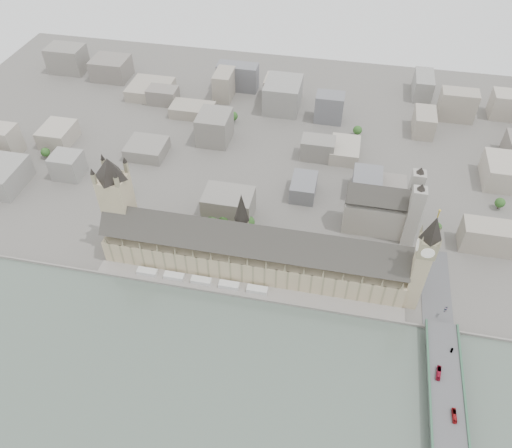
% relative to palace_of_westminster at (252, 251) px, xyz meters
% --- Properties ---
extents(ground, '(900.00, 900.00, 0.00)m').
position_rel_palace_of_westminster_xyz_m(ground, '(0.00, -19.70, -22.71)').
color(ground, '#595651').
rests_on(ground, ground).
extents(embankment_wall, '(600.00, 1.50, 3.00)m').
position_rel_palace_of_westminster_xyz_m(embankment_wall, '(0.00, -34.70, -21.21)').
color(embankment_wall, slate).
rests_on(embankment_wall, ground).
extents(river_terrace, '(270.00, 15.00, 2.00)m').
position_rel_palace_of_westminster_xyz_m(river_terrace, '(0.00, -27.20, -21.71)').
color(river_terrace, slate).
rests_on(river_terrace, ground).
extents(terrace_tents, '(118.00, 7.00, 4.00)m').
position_rel_palace_of_westminster_xyz_m(terrace_tents, '(-40.00, -26.70, -18.71)').
color(terrace_tents, silver).
rests_on(terrace_tents, river_terrace).
extents(palace_of_westminster, '(265.00, 40.73, 55.44)m').
position_rel_palace_of_westminster_xyz_m(palace_of_westminster, '(0.00, 0.00, 0.00)').
color(palace_of_westminster, tan).
rests_on(palace_of_westminster, ground).
extents(elizabeth_tower, '(17.00, 17.00, 107.50)m').
position_rel_palace_of_westminster_xyz_m(elizabeth_tower, '(138.00, -11.70, 35.38)').
color(elizabeth_tower, tan).
rests_on(elizabeth_tower, ground).
extents(victoria_tower, '(30.00, 30.00, 100.00)m').
position_rel_palace_of_westminster_xyz_m(victoria_tower, '(-122.00, 6.30, 32.50)').
color(victoria_tower, tan).
rests_on(victoria_tower, ground).
extents(central_tower, '(13.00, 13.00, 48.00)m').
position_rel_palace_of_westminster_xyz_m(central_tower, '(-10.00, 6.30, 35.21)').
color(central_tower, gray).
rests_on(central_tower, ground).
extents(westminster_bridge, '(25.00, 325.00, 10.25)m').
position_rel_palace_of_westminster_xyz_m(westminster_bridge, '(162.00, -107.20, -17.58)').
color(westminster_bridge, '#474749').
rests_on(westminster_bridge, ground).
extents(westminster_abbey, '(68.00, 36.00, 64.00)m').
position_rel_palace_of_westminster_xyz_m(westminster_abbey, '(110.92, 75.30, 2.38)').
color(westminster_abbey, gray).
rests_on(westminster_abbey, ground).
extents(city_skyline_inland, '(720.00, 360.00, 38.00)m').
position_rel_palace_of_westminster_xyz_m(city_skyline_inland, '(0.00, 225.30, -3.71)').
color(city_skyline_inland, gray).
rests_on(city_skyline_inland, ground).
extents(park_trees, '(110.00, 30.00, 15.00)m').
position_rel_palace_of_westminster_xyz_m(park_trees, '(-10.00, 40.30, -15.21)').
color(park_trees, '#1E4C1B').
rests_on(park_trees, ground).
extents(red_bus_north, '(4.40, 12.13, 3.30)m').
position_rel_palace_of_westminster_xyz_m(red_bus_north, '(156.63, -81.67, -10.80)').
color(red_bus_north, maroon).
rests_on(red_bus_north, westminster_bridge).
extents(red_bus_south, '(2.75, 10.81, 3.00)m').
position_rel_palace_of_westminster_xyz_m(red_bus_south, '(165.32, -112.65, -10.96)').
color(red_bus_south, '#A61418').
rests_on(red_bus_south, westminster_bridge).
extents(car_silver, '(2.77, 4.40, 1.37)m').
position_rel_palace_of_westminster_xyz_m(car_silver, '(167.81, -59.42, -11.77)').
color(car_silver, gray).
rests_on(car_silver, westminster_bridge).
extents(car_approach, '(3.76, 5.43, 1.46)m').
position_rel_palace_of_westminster_xyz_m(car_approach, '(165.64, -21.16, -11.73)').
color(car_approach, gray).
rests_on(car_approach, westminster_bridge).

